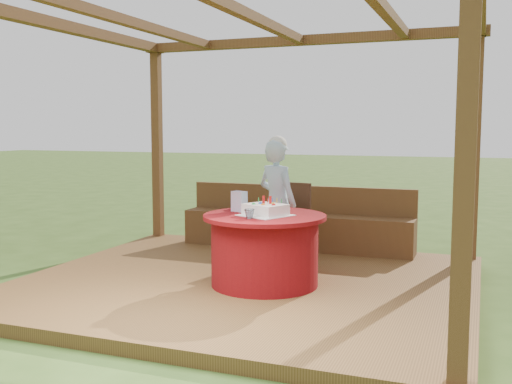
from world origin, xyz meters
TOP-DOWN VIEW (x-y plane):
  - ground at (0.00, 0.00)m, footprint 60.00×60.00m
  - deck at (0.00, 0.00)m, footprint 4.50×4.00m
  - pergola at (0.00, 0.00)m, footprint 4.50×4.00m
  - bench at (0.00, 1.72)m, footprint 3.00×0.42m
  - table at (0.24, -0.14)m, footprint 1.21×1.21m
  - chair at (0.11, 1.00)m, footprint 0.53×0.53m
  - elderly_woman at (0.09, 0.68)m, footprint 0.61×0.53m
  - birthday_cake at (0.27, -0.19)m, footprint 0.56×0.56m
  - gift_bag at (-0.08, -0.03)m, footprint 0.17×0.14m
  - drinking_glass at (0.19, -0.43)m, footprint 0.10×0.10m

SIDE VIEW (x-z plane):
  - ground at x=0.00m, z-range 0.00..0.00m
  - deck at x=0.00m, z-range 0.00..0.12m
  - bench at x=0.00m, z-range -0.02..0.79m
  - table at x=0.24m, z-range 0.13..0.83m
  - chair at x=0.11m, z-range 0.18..1.09m
  - elderly_woman at x=0.09m, z-range 0.12..1.59m
  - drinking_glass at x=0.19m, z-range 0.82..0.92m
  - birthday_cake at x=0.27m, z-range 0.79..0.98m
  - gift_bag at x=-0.08m, z-range 0.82..1.03m
  - pergola at x=0.00m, z-range 1.05..3.77m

